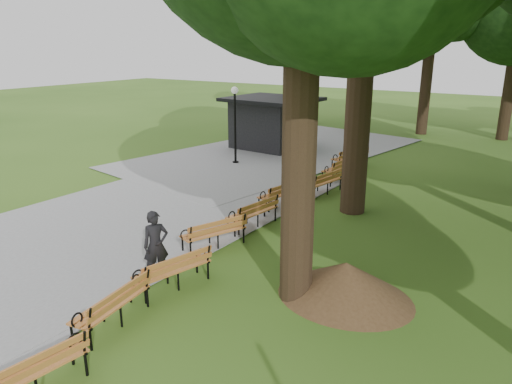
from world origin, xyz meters
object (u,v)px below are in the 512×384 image
Objects in this scene: bench_3 at (172,269)px; bench_7 at (323,182)px; dirt_mound at (345,280)px; kiosk at (269,123)px; bench_4 at (214,232)px; bench_8 at (338,168)px; lamp_post at (235,110)px; person at (156,245)px; bench_5 at (252,212)px; bench_9 at (350,158)px; bench_2 at (111,304)px; bench_6 at (280,193)px; bench_1 at (28,372)px.

bench_3 is 1.00× the size of bench_7.
dirt_mound is at bearing 130.42° from bench_3.
kiosk is 2.23× the size of bench_7.
bench_4 and bench_8 have the same top height.
bench_4 is 6.03m from bench_7.
lamp_post is 5.37m from bench_8.
bench_4 is at bearing 171.55° from dirt_mound.
lamp_post is at bearing 57.48° from person.
bench_5 and bench_7 have the same top height.
bench_7 reaches higher than dirt_mound.
bench_5 and bench_9 have the same top height.
bench_8 is at bearing -162.32° from bench_3.
bench_7 is at bearing -162.04° from bench_4.
bench_2 and bench_6 have the same top height.
bench_2 is 1.00× the size of bench_3.
person is 0.86× the size of bench_8.
bench_8 is at bearing 174.77° from bench_2.
bench_3 is at bearing 173.03° from bench_2.
bench_4 is at bearing -179.34° from bench_2.
bench_1 is at bearing -132.15° from person.
lamp_post reaches higher than bench_1.
bench_1 is at bearing -66.15° from kiosk.
kiosk reaches higher than bench_9.
bench_9 is at bearing -168.50° from bench_6.
person reaches higher than bench_7.
person is 0.75m from bench_3.
bench_8 is (0.01, 6.32, 0.00)m from bench_5.
bench_1 is 1.00× the size of bench_9.
bench_6 is 1.00× the size of bench_9.
bench_8 is at bearing -160.62° from bench_7.
bench_6 is (-0.24, 2.10, 0.00)m from bench_5.
bench_8 is at bearing -171.37° from bench_5.
bench_4 is at bearing -58.41° from lamp_post.
kiosk is 2.23× the size of bench_6.
bench_3 is at bearing -154.23° from dirt_mound.
person is at bearing -65.05° from kiosk.
bench_2 is 1.00× the size of bench_8.
lamp_post is 1.82× the size of bench_8.
kiosk is 12.97m from bench_4.
lamp_post is 1.82× the size of bench_2.
bench_3 and bench_8 have the same top height.
dirt_mound is 1.31× the size of bench_1.
person is at bearing 7.58° from bench_7.
lamp_post is 6.57m from bench_6.
bench_5 is 1.00× the size of bench_8.
bench_2 and bench_9 have the same top height.
bench_1 is 8.01m from bench_5.
bench_5 is at bearing 17.44° from bench_6.
kiosk is 3.90m from lamp_post.
bench_4 is at bearing 30.32° from person.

